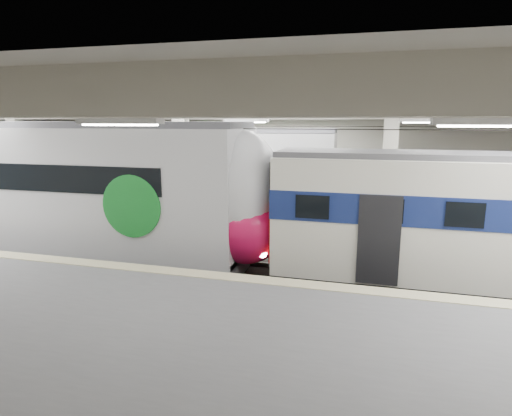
% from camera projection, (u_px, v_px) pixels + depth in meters
% --- Properties ---
extents(station_hall, '(36.00, 24.00, 5.75)m').
position_uv_depth(station_hall, '(209.00, 183.00, 12.00)').
color(station_hall, black).
rests_on(station_hall, ground).
extents(modern_emu, '(15.48, 3.19, 4.91)m').
position_uv_depth(modern_emu, '(92.00, 194.00, 15.11)').
color(modern_emu, silver).
rests_on(modern_emu, ground).
extents(older_rer, '(12.22, 2.70, 4.09)m').
position_uv_depth(older_rer, '(490.00, 223.00, 11.91)').
color(older_rer, silver).
rests_on(older_rer, ground).
extents(far_train, '(14.56, 3.47, 4.60)m').
position_uv_depth(far_train, '(179.00, 176.00, 20.12)').
color(far_train, silver).
rests_on(far_train, ground).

